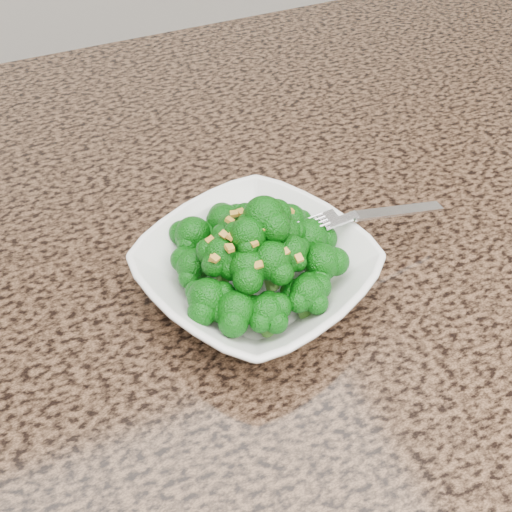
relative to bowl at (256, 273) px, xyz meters
name	(u,v)px	position (x,y,z in m)	size (l,w,h in m)	color
cabinet	(191,476)	(-0.08, 0.07, -0.49)	(1.55, 0.95, 0.87)	#392617
granite_counter	(160,280)	(-0.08, 0.07, -0.04)	(1.64, 1.04, 0.03)	brown
bowl	(256,273)	(0.00, 0.00, 0.00)	(0.22, 0.22, 0.05)	white
broccoli_pile	(256,226)	(0.00, 0.00, 0.06)	(0.19, 0.19, 0.07)	#0A5A0A
garlic_topping	(256,194)	(0.00, 0.00, 0.10)	(0.11, 0.11, 0.01)	gold
fork	(351,217)	(0.11, 0.00, 0.03)	(0.19, 0.03, 0.01)	silver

